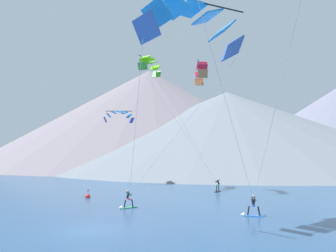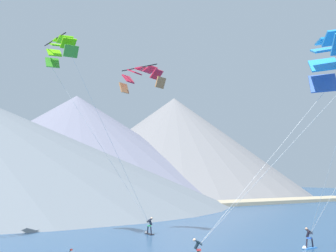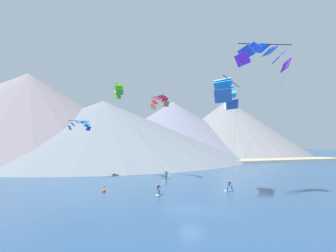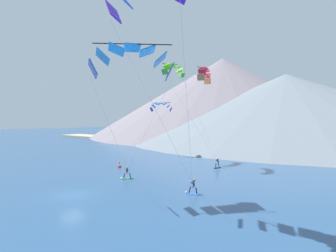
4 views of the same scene
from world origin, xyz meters
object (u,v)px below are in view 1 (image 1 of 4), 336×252
parafoil_kite_near_trail (150,65)px  parafoil_kite_distant_high_outer (201,71)px  kitesurfer_near_lead (251,210)px  parafoil_kite_mid_center (192,23)px  kitesurfer_mid_center (126,203)px  kitesurfer_near_trail (218,187)px  parafoil_kite_distant_low_drift (119,115)px  race_marker_buoy (88,196)px

parafoil_kite_near_trail → parafoil_kite_distant_high_outer: 8.04m
kitesurfer_near_lead → parafoil_kite_mid_center: size_ratio=0.13×
kitesurfer_mid_center → parafoil_kite_distant_high_outer: 20.55m
kitesurfer_near_lead → kitesurfer_mid_center: 10.83m
kitesurfer_near_lead → parafoil_kite_near_trail: (-14.11, 15.77, 16.76)m
kitesurfer_mid_center → parafoil_kite_mid_center: parafoil_kite_mid_center is taller
kitesurfer_near_trail → parafoil_kite_distant_high_outer: bearing=-143.1°
kitesurfer_near_trail → parafoil_kite_distant_low_drift: bearing=162.5°
kitesurfer_mid_center → kitesurfer_near_trail: bearing=67.4°
kitesurfer_mid_center → parafoil_kite_distant_high_outer: parafoil_kite_distant_high_outer is taller
parafoil_kite_mid_center → parafoil_kite_distant_low_drift: bearing=124.3°
parafoil_kite_mid_center → race_marker_buoy: parafoil_kite_mid_center is taller
kitesurfer_near_trail → parafoil_kite_mid_center: parafoil_kite_mid_center is taller
parafoil_kite_distant_low_drift → kitesurfer_near_trail: bearing=-17.5°
kitesurfer_mid_center → race_marker_buoy: bearing=143.7°
parafoil_kite_near_trail → parafoil_kite_mid_center: bearing=-63.2°
parafoil_kite_mid_center → parafoil_kite_distant_low_drift: 31.38m
kitesurfer_near_lead → parafoil_kite_distant_high_outer: (-6.50, 13.92, 14.94)m
kitesurfer_near_trail → kitesurfer_near_lead: bearing=-73.1°
kitesurfer_near_lead → parafoil_kite_near_trail: parafoil_kite_near_trail is taller
parafoil_kite_distant_high_outer → race_marker_buoy: size_ratio=5.06×
parafoil_kite_distant_low_drift → race_marker_buoy: bearing=-77.1°
kitesurfer_near_lead → parafoil_kite_mid_center: (-3.47, -5.32, 13.45)m
kitesurfer_near_trail → parafoil_kite_near_trail: size_ratio=0.11×
kitesurfer_near_trail → race_marker_buoy: bearing=-143.0°
kitesurfer_near_trail → parafoil_kite_distant_high_outer: parafoil_kite_distant_high_outer is taller
kitesurfer_near_trail → race_marker_buoy: 16.25m
kitesurfer_mid_center → parafoil_kite_near_trail: (-3.29, 15.25, 16.80)m
race_marker_buoy → parafoil_kite_mid_center: bearing=-37.5°
kitesurfer_mid_center → race_marker_buoy: (-6.82, 5.02, -0.29)m
kitesurfer_mid_center → parafoil_kite_near_trail: size_ratio=0.10×
parafoil_kite_distant_high_outer → race_marker_buoy: 20.67m
kitesurfer_near_trail → parafoil_kite_near_trail: 19.21m
kitesurfer_near_lead → kitesurfer_near_trail: size_ratio=0.99×
parafoil_kite_near_trail → parafoil_kite_distant_high_outer: bearing=-13.7°
kitesurfer_mid_center → parafoil_kite_distant_high_outer: bearing=72.1°
parafoil_kite_mid_center → race_marker_buoy: 22.54m
parafoil_kite_near_trail → race_marker_buoy: parafoil_kite_near_trail is taller
kitesurfer_near_lead → parafoil_kite_mid_center: 14.87m
parafoil_kite_mid_center → parafoil_kite_distant_low_drift: parafoil_kite_mid_center is taller
race_marker_buoy → kitesurfer_mid_center: bearing=-36.3°
parafoil_kite_mid_center → parafoil_kite_distant_high_outer: parafoil_kite_distant_high_outer is taller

